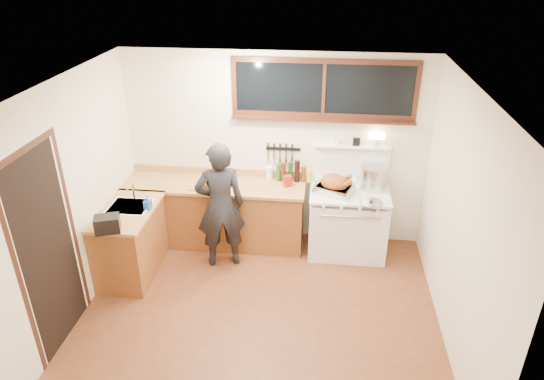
# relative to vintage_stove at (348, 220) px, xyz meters

# --- Properties ---
(ground_plane) EXTENTS (4.00, 3.50, 0.02)m
(ground_plane) POSITION_rel_vintage_stove_xyz_m (-1.00, -1.41, -0.48)
(ground_plane) COLOR #5C2D18
(room_shell) EXTENTS (4.10, 3.60, 2.65)m
(room_shell) POSITION_rel_vintage_stove_xyz_m (-1.00, -1.41, 1.18)
(room_shell) COLOR silver
(room_shell) RESTS_ON ground
(counter_back) EXTENTS (2.44, 0.64, 1.00)m
(counter_back) POSITION_rel_vintage_stove_xyz_m (-1.80, 0.04, -0.01)
(counter_back) COLOR brown
(counter_back) RESTS_ON ground
(counter_left) EXTENTS (0.64, 1.09, 0.90)m
(counter_left) POSITION_rel_vintage_stove_xyz_m (-2.70, -0.79, -0.02)
(counter_left) COLOR brown
(counter_left) RESTS_ON ground
(sink_unit) EXTENTS (0.50, 0.45, 0.37)m
(sink_unit) POSITION_rel_vintage_stove_xyz_m (-2.68, -0.71, 0.38)
(sink_unit) COLOR white
(sink_unit) RESTS_ON counter_left
(vintage_stove) EXTENTS (1.02, 0.74, 1.60)m
(vintage_stove) POSITION_rel_vintage_stove_xyz_m (0.00, 0.00, 0.00)
(vintage_stove) COLOR white
(vintage_stove) RESTS_ON ground
(back_window) EXTENTS (2.32, 0.13, 0.77)m
(back_window) POSITION_rel_vintage_stove_xyz_m (-0.40, 0.31, 1.60)
(back_window) COLOR black
(back_window) RESTS_ON room_shell
(left_doorway) EXTENTS (0.02, 1.04, 2.17)m
(left_doorway) POSITION_rel_vintage_stove_xyz_m (-2.99, -1.96, 0.62)
(left_doorway) COLOR black
(left_doorway) RESTS_ON ground
(knife_strip) EXTENTS (0.46, 0.03, 0.28)m
(knife_strip) POSITION_rel_vintage_stove_xyz_m (-0.92, 0.32, 0.84)
(knife_strip) COLOR black
(knife_strip) RESTS_ON room_shell
(man) EXTENTS (0.70, 0.56, 1.68)m
(man) POSITION_rel_vintage_stove_xyz_m (-1.61, -0.46, 0.37)
(man) COLOR black
(man) RESTS_ON ground
(soap_bottle) EXTENTS (0.09, 0.09, 0.17)m
(soap_bottle) POSITION_rel_vintage_stove_xyz_m (-2.43, -0.74, 0.52)
(soap_bottle) COLOR blue
(soap_bottle) RESTS_ON counter_left
(toaster) EXTENTS (0.32, 0.27, 0.19)m
(toaster) POSITION_rel_vintage_stove_xyz_m (-2.70, -1.28, 0.52)
(toaster) COLOR black
(toaster) RESTS_ON counter_left
(cutting_board) EXTENTS (0.41, 0.34, 0.13)m
(cutting_board) POSITION_rel_vintage_stove_xyz_m (-1.89, -0.11, 0.48)
(cutting_board) COLOR #B98549
(cutting_board) RESTS_ON counter_back
(roast_turkey) EXTENTS (0.55, 0.49, 0.25)m
(roast_turkey) POSITION_rel_vintage_stove_xyz_m (-0.20, -0.05, 0.53)
(roast_turkey) COLOR silver
(roast_turkey) RESTS_ON vintage_stove
(stockpot) EXTENTS (0.41, 0.41, 0.31)m
(stockpot) POSITION_rel_vintage_stove_xyz_m (0.29, 0.12, 0.59)
(stockpot) COLOR silver
(stockpot) RESTS_ON vintage_stove
(saucepan) EXTENTS (0.17, 0.28, 0.12)m
(saucepan) POSITION_rel_vintage_stove_xyz_m (0.17, 0.27, 0.49)
(saucepan) COLOR silver
(saucepan) RESTS_ON vintage_stove
(pot_lid) EXTENTS (0.30, 0.30, 0.04)m
(pot_lid) POSITION_rel_vintage_stove_xyz_m (0.25, -0.31, 0.44)
(pot_lid) COLOR silver
(pot_lid) RESTS_ON vintage_stove
(coffee_tin) EXTENTS (0.12, 0.11, 0.15)m
(coffee_tin) POSITION_rel_vintage_stove_xyz_m (-0.82, 0.06, 0.51)
(coffee_tin) COLOR maroon
(coffee_tin) RESTS_ON counter_back
(pitcher) EXTENTS (0.10, 0.10, 0.18)m
(pitcher) POSITION_rel_vintage_stove_xyz_m (-1.08, 0.26, 0.52)
(pitcher) COLOR white
(pitcher) RESTS_ON counter_back
(bottle_cluster) EXTENTS (0.47, 0.07, 0.30)m
(bottle_cluster) POSITION_rel_vintage_stove_xyz_m (-0.76, 0.22, 0.56)
(bottle_cluster) COLOR black
(bottle_cluster) RESTS_ON counter_back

